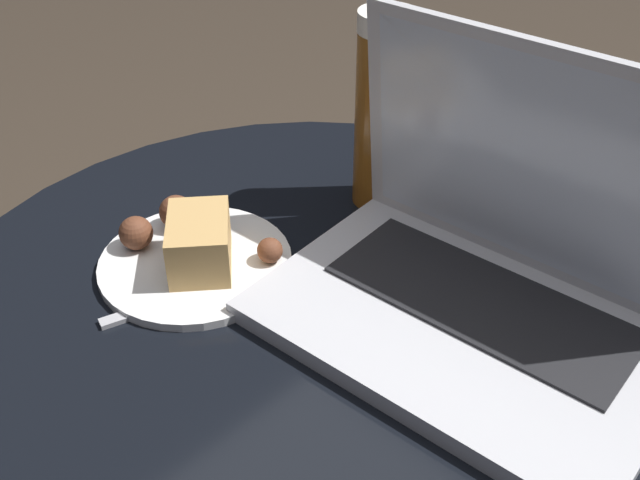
# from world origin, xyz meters

# --- Properties ---
(table) EXTENTS (0.74, 0.74, 0.57)m
(table) POSITION_xyz_m (0.00, 0.00, 0.42)
(table) COLOR #515156
(table) RESTS_ON ground_plane
(laptop) EXTENTS (0.37, 0.26, 0.25)m
(laptop) POSITION_xyz_m (0.12, 0.10, 0.62)
(laptop) COLOR silver
(laptop) RESTS_ON table
(beer_glass) EXTENTS (0.06, 0.06, 0.22)m
(beer_glass) POSITION_xyz_m (-0.07, 0.18, 0.68)
(beer_glass) COLOR brown
(beer_glass) RESTS_ON table
(snack_plate) EXTENTS (0.19, 0.19, 0.06)m
(snack_plate) POSITION_xyz_m (-0.12, -0.04, 0.59)
(snack_plate) COLOR white
(snack_plate) RESTS_ON table
(fork) EXTENTS (0.07, 0.17, 0.00)m
(fork) POSITION_xyz_m (-0.08, -0.06, 0.58)
(fork) COLOR #B2B2B7
(fork) RESTS_ON table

